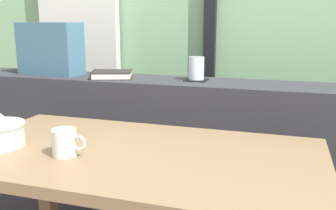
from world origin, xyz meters
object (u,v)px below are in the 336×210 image
(juice_glass, at_px, (196,69))
(coaster_square, at_px, (196,80))
(ceramic_mug, at_px, (65,143))
(breakfast_table, at_px, (136,184))
(closed_book, at_px, (112,74))
(throw_pillow, at_px, (51,49))

(juice_glass, bearing_deg, coaster_square, 0.00)
(juice_glass, bearing_deg, ceramic_mug, -109.04)
(juice_glass, distance_m, ceramic_mug, 0.77)
(breakfast_table, distance_m, closed_book, 0.72)
(closed_book, distance_m, ceramic_mug, 0.69)
(coaster_square, xyz_separation_m, ceramic_mug, (-0.25, -0.71, -0.10))
(throw_pillow, distance_m, ceramic_mug, 0.89)
(breakfast_table, bearing_deg, juice_glass, 84.76)
(juice_glass, bearing_deg, closed_book, -173.64)
(breakfast_table, relative_size, ceramic_mug, 10.55)
(coaster_square, relative_size, throw_pillow, 0.31)
(juice_glass, xyz_separation_m, throw_pillow, (-0.75, -0.02, 0.08))
(breakfast_table, distance_m, coaster_square, 0.66)
(closed_book, bearing_deg, coaster_square, 6.36)
(breakfast_table, xyz_separation_m, throw_pillow, (-0.70, 0.59, 0.39))
(breakfast_table, height_order, ceramic_mug, ceramic_mug)
(throw_pillow, height_order, ceramic_mug, throw_pillow)
(coaster_square, relative_size, juice_glass, 0.96)
(breakfast_table, xyz_separation_m, closed_book, (-0.35, 0.56, 0.27))
(closed_book, bearing_deg, throw_pillow, 176.11)
(throw_pillow, bearing_deg, closed_book, -3.89)
(breakfast_table, relative_size, juice_glass, 11.47)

